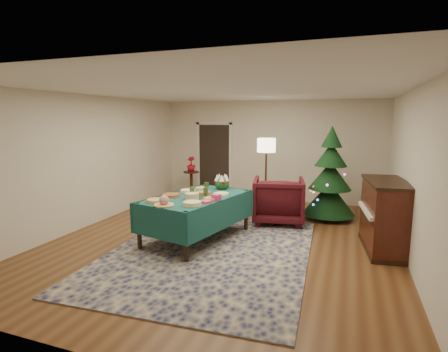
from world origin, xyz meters
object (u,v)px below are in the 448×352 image
(potted_plant, at_px, (191,167))
(piano, at_px, (385,217))
(buffet_table, at_px, (197,205))
(christmas_tree, at_px, (330,178))
(floor_lamp, at_px, (266,150))
(side_table, at_px, (191,186))
(armchair, at_px, (278,198))
(gift_box, at_px, (216,197))

(potted_plant, height_order, piano, piano)
(buffet_table, distance_m, christmas_tree, 3.18)
(christmas_tree, distance_m, piano, 1.99)
(buffet_table, height_order, piano, piano)
(floor_lamp, bearing_deg, side_table, 162.65)
(armchair, bearing_deg, side_table, -38.64)
(piano, bearing_deg, gift_box, -164.31)
(piano, bearing_deg, armchair, 153.60)
(side_table, bearing_deg, gift_box, -58.26)
(buffet_table, height_order, potted_plant, potted_plant)
(floor_lamp, relative_size, potted_plant, 4.25)
(armchair, height_order, piano, piano)
(potted_plant, bearing_deg, armchair, -27.78)
(buffet_table, xyz_separation_m, christmas_tree, (2.21, 2.27, 0.27))
(potted_plant, bearing_deg, side_table, -45.00)
(gift_box, relative_size, christmas_tree, 0.06)
(gift_box, height_order, piano, piano)
(buffet_table, xyz_separation_m, potted_plant, (-1.52, 3.01, 0.24))
(potted_plant, bearing_deg, buffet_table, -63.18)
(gift_box, distance_m, armchair, 1.94)
(buffet_table, bearing_deg, floor_lamp, 71.80)
(side_table, xyz_separation_m, christmas_tree, (3.73, -0.73, 0.55))
(gift_box, relative_size, piano, 0.09)
(side_table, height_order, piano, piano)
(gift_box, height_order, potted_plant, potted_plant)
(christmas_tree, bearing_deg, buffet_table, -134.18)
(christmas_tree, height_order, piano, christmas_tree)
(floor_lamp, bearing_deg, armchair, -58.18)
(armchair, xyz_separation_m, christmas_tree, (1.01, 0.70, 0.39))
(side_table, bearing_deg, armchair, -27.78)
(buffet_table, xyz_separation_m, side_table, (-1.52, 3.01, -0.28))
(armchair, distance_m, floor_lamp, 1.29)
(buffet_table, height_order, gift_box, gift_box)
(buffet_table, distance_m, armchair, 1.99)
(buffet_table, relative_size, christmas_tree, 1.12)
(armchair, height_order, potted_plant, armchair)
(gift_box, xyz_separation_m, piano, (2.75, 0.77, -0.28))
(gift_box, distance_m, christmas_tree, 3.02)
(buffet_table, distance_m, floor_lamp, 2.56)
(armchair, xyz_separation_m, side_table, (-2.73, 1.44, -0.16))
(armchair, bearing_deg, piano, 142.74)
(floor_lamp, xyz_separation_m, potted_plant, (-2.28, 0.71, -0.61))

